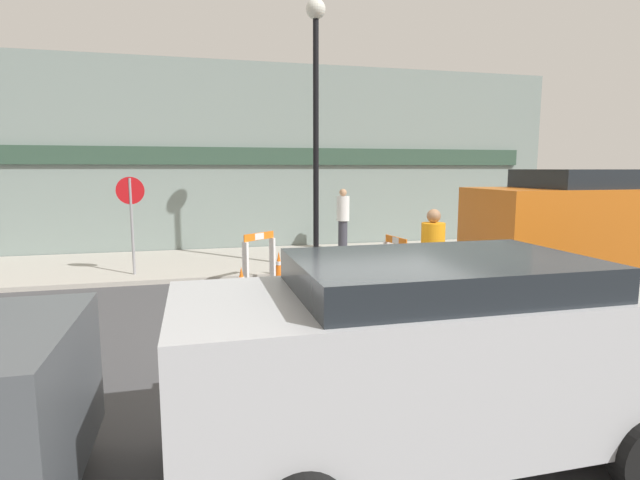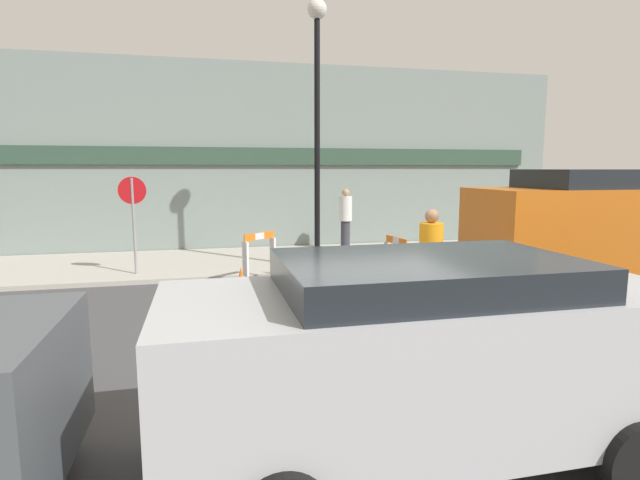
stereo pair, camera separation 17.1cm
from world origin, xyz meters
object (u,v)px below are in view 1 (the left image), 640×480
(stop_sign, at_px, (131,209))
(work_van, at_px, (589,224))
(person_pedestrian, at_px, (343,217))
(person_worker, at_px, (432,261))
(parked_car_1, at_px, (438,347))
(streetlamp_post, at_px, (316,102))

(stop_sign, relative_size, work_van, 0.44)
(stop_sign, height_order, person_pedestrian, stop_sign)
(person_worker, height_order, parked_car_1, person_worker)
(stop_sign, height_order, parked_car_1, stop_sign)
(stop_sign, xyz_separation_m, person_pedestrian, (5.50, 2.13, -0.51))
(person_pedestrian, bearing_deg, person_worker, 101.90)
(person_worker, xyz_separation_m, work_van, (4.13, 1.24, 0.35))
(parked_car_1, bearing_deg, stop_sign, 112.13)
(streetlamp_post, bearing_deg, person_worker, -77.32)
(parked_car_1, distance_m, work_van, 7.68)
(person_pedestrian, xyz_separation_m, parked_car_1, (-2.25, -10.13, -0.07))
(parked_car_1, height_order, work_van, work_van)
(person_pedestrian, height_order, parked_car_1, person_pedestrian)
(streetlamp_post, xyz_separation_m, person_pedestrian, (1.38, 2.37, -2.90))
(stop_sign, bearing_deg, work_van, 163.95)
(stop_sign, xyz_separation_m, person_worker, (5.04, -4.35, -0.59))
(person_pedestrian, bearing_deg, streetlamp_post, 75.65)
(stop_sign, distance_m, parked_car_1, 8.65)
(work_van, bearing_deg, person_worker, -163.26)
(streetlamp_post, distance_m, parked_car_1, 8.35)
(person_worker, xyz_separation_m, parked_car_1, (-1.79, -3.64, 0.01))
(stop_sign, distance_m, work_van, 9.69)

